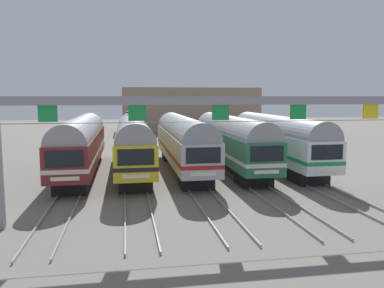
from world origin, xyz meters
name	(u,v)px	position (x,y,z in m)	size (l,w,h in m)	color
ground_plane	(183,171)	(0.00, 0.00, 0.00)	(160.00, 160.00, 0.00)	slate
track_bed	(164,146)	(0.00, 17.00, 0.07)	(18.69, 70.00, 0.15)	gray
commuter_train_maroon	(81,142)	(-8.59, -0.01, 2.69)	(2.88, 18.06, 4.77)	maroon
commuter_train_yellow	(133,141)	(-4.30, 0.00, 2.69)	(2.88, 18.06, 5.05)	gold
commuter_train_stainless	(183,140)	(0.00, -0.01, 2.69)	(2.88, 18.06, 4.77)	#B2B5BA
commuter_train_green	(231,139)	(4.30, 0.00, 2.69)	(2.88, 18.06, 5.05)	#236B42
commuter_train_white	(277,138)	(8.59, -0.01, 2.69)	(2.88, 18.06, 4.77)	white
catenary_gantry	(221,119)	(0.00, -13.50, 5.27)	(22.43, 0.44, 6.97)	gray
maintenance_building	(189,109)	(7.48, 41.92, 4.06)	(25.81, 10.00, 8.13)	gray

